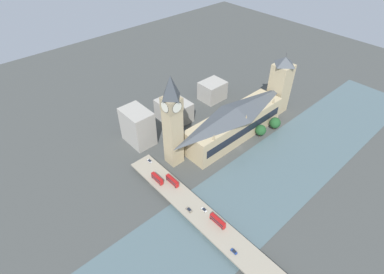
{
  "coord_description": "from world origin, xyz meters",
  "views": [
    {
      "loc": [
        -110.54,
        153.74,
        165.77
      ],
      "look_at": [
        19.04,
        36.8,
        21.06
      ],
      "focal_mm": 28.0,
      "sensor_mm": 36.0,
      "label": 1
    }
  ],
  "objects_px": {
    "car_northbound_mid": "(204,210)",
    "car_northbound_tail": "(189,210)",
    "double_decker_bus_rear": "(218,221)",
    "parliament_hall": "(235,122)",
    "double_decker_bus_lead": "(172,181)",
    "car_northbound_lead": "(234,252)",
    "victoria_tower": "(280,85)",
    "clock_tower": "(172,120)",
    "car_southbound_mid": "(150,161)",
    "double_decker_bus_mid": "(157,178)",
    "road_bridge": "(210,224)"
  },
  "relations": [
    {
      "from": "car_northbound_mid",
      "to": "car_northbound_tail",
      "type": "distance_m",
      "value": 9.81
    },
    {
      "from": "double_decker_bus_rear",
      "to": "car_northbound_tail",
      "type": "relative_size",
      "value": 2.48
    },
    {
      "from": "parliament_hall",
      "to": "car_northbound_tail",
      "type": "relative_size",
      "value": 20.15
    },
    {
      "from": "double_decker_bus_lead",
      "to": "car_northbound_lead",
      "type": "distance_m",
      "value": 64.93
    },
    {
      "from": "victoria_tower",
      "to": "double_decker_bus_rear",
      "type": "height_order",
      "value": "victoria_tower"
    },
    {
      "from": "victoria_tower",
      "to": "double_decker_bus_lead",
      "type": "relative_size",
      "value": 5.02
    },
    {
      "from": "car_northbound_mid",
      "to": "car_northbound_tail",
      "type": "height_order",
      "value": "car_northbound_tail"
    },
    {
      "from": "clock_tower",
      "to": "parliament_hall",
      "type": "bearing_deg",
      "value": -100.52
    },
    {
      "from": "car_northbound_lead",
      "to": "car_southbound_mid",
      "type": "xyz_separation_m",
      "value": [
        93.34,
        -7.76,
        0.06
      ]
    },
    {
      "from": "clock_tower",
      "to": "double_decker_bus_mid",
      "type": "xyz_separation_m",
      "value": [
        -11.72,
        25.29,
        -32.86
      ]
    },
    {
      "from": "double_decker_bus_mid",
      "to": "clock_tower",
      "type": "bearing_deg",
      "value": -65.13
    },
    {
      "from": "victoria_tower",
      "to": "double_decker_bus_lead",
      "type": "height_order",
      "value": "victoria_tower"
    },
    {
      "from": "parliament_hall",
      "to": "clock_tower",
      "type": "height_order",
      "value": "clock_tower"
    },
    {
      "from": "parliament_hall",
      "to": "double_decker_bus_rear",
      "type": "xyz_separation_m",
      "value": [
        -54.53,
        76.4,
        -7.7
      ]
    },
    {
      "from": "parliament_hall",
      "to": "car_northbound_mid",
      "type": "bearing_deg",
      "value": 118.85
    },
    {
      "from": "parliament_hall",
      "to": "car_northbound_mid",
      "type": "height_order",
      "value": "parliament_hall"
    },
    {
      "from": "clock_tower",
      "to": "road_bridge",
      "type": "relative_size",
      "value": 0.48
    },
    {
      "from": "road_bridge",
      "to": "car_northbound_tail",
      "type": "relative_size",
      "value": 32.37
    },
    {
      "from": "car_northbound_lead",
      "to": "car_northbound_tail",
      "type": "bearing_deg",
      "value": -0.12
    },
    {
      "from": "double_decker_bus_mid",
      "to": "parliament_hall",
      "type": "bearing_deg",
      "value": -89.32
    },
    {
      "from": "clock_tower",
      "to": "double_decker_bus_lead",
      "type": "xyz_separation_m",
      "value": [
        -20.59,
        18.68,
        -32.88
      ]
    },
    {
      "from": "car_northbound_tail",
      "to": "car_northbound_mid",
      "type": "bearing_deg",
      "value": -131.99
    },
    {
      "from": "car_northbound_lead",
      "to": "car_northbound_tail",
      "type": "height_order",
      "value": "car_northbound_tail"
    },
    {
      "from": "parliament_hall",
      "to": "double_decker_bus_rear",
      "type": "distance_m",
      "value": 94.18
    },
    {
      "from": "victoria_tower",
      "to": "double_decker_bus_mid",
      "type": "bearing_deg",
      "value": 90.42
    },
    {
      "from": "road_bridge",
      "to": "double_decker_bus_mid",
      "type": "height_order",
      "value": "double_decker_bus_mid"
    },
    {
      "from": "parliament_hall",
      "to": "car_northbound_tail",
      "type": "bearing_deg",
      "value": 112.96
    },
    {
      "from": "clock_tower",
      "to": "double_decker_bus_rear",
      "type": "distance_m",
      "value": 75.47
    },
    {
      "from": "double_decker_bus_lead",
      "to": "car_northbound_tail",
      "type": "distance_m",
      "value": 26.33
    },
    {
      "from": "road_bridge",
      "to": "car_northbound_lead",
      "type": "distance_m",
      "value": 23.25
    },
    {
      "from": "clock_tower",
      "to": "car_northbound_mid",
      "type": "relative_size",
      "value": 17.02
    },
    {
      "from": "parliament_hall",
      "to": "double_decker_bus_rear",
      "type": "height_order",
      "value": "parliament_hall"
    },
    {
      "from": "parliament_hall",
      "to": "clock_tower",
      "type": "xyz_separation_m",
      "value": [
        10.73,
        57.75,
        25.3
      ]
    },
    {
      "from": "road_bridge",
      "to": "double_decker_bus_lead",
      "type": "bearing_deg",
      "value": -4.41
    },
    {
      "from": "double_decker_bus_lead",
      "to": "car_northbound_tail",
      "type": "xyz_separation_m",
      "value": [
        -25.37,
        6.73,
        -2.07
      ]
    },
    {
      "from": "double_decker_bus_lead",
      "to": "road_bridge",
      "type": "bearing_deg",
      "value": 175.59
    },
    {
      "from": "double_decker_bus_mid",
      "to": "car_southbound_mid",
      "type": "height_order",
      "value": "double_decker_bus_mid"
    },
    {
      "from": "car_northbound_lead",
      "to": "clock_tower",
      "type": "bearing_deg",
      "value": -16.67
    },
    {
      "from": "victoria_tower",
      "to": "road_bridge",
      "type": "relative_size",
      "value": 0.38
    },
    {
      "from": "parliament_hall",
      "to": "car_northbound_tail",
      "type": "height_order",
      "value": "parliament_hall"
    },
    {
      "from": "double_decker_bus_rear",
      "to": "car_northbound_tail",
      "type": "height_order",
      "value": "double_decker_bus_rear"
    },
    {
      "from": "double_decker_bus_lead",
      "to": "double_decker_bus_rear",
      "type": "xyz_separation_m",
      "value": [
        -44.68,
        -0.03,
        -0.12
      ]
    },
    {
      "from": "double_decker_bus_mid",
      "to": "double_decker_bus_rear",
      "type": "height_order",
      "value": "double_decker_bus_mid"
    },
    {
      "from": "parliament_hall",
      "to": "car_northbound_lead",
      "type": "distance_m",
      "value": 112.06
    },
    {
      "from": "parliament_hall",
      "to": "double_decker_bus_mid",
      "type": "xyz_separation_m",
      "value": [
        -0.99,
        83.04,
        -7.56
      ]
    },
    {
      "from": "parliament_hall",
      "to": "car_northbound_mid",
      "type": "relative_size",
      "value": 21.87
    },
    {
      "from": "car_northbound_lead",
      "to": "car_southbound_mid",
      "type": "relative_size",
      "value": 0.87
    },
    {
      "from": "car_northbound_lead",
      "to": "car_northbound_mid",
      "type": "xyz_separation_m",
      "value": [
        32.6,
        -7.37,
        0.03
      ]
    },
    {
      "from": "car_southbound_mid",
      "to": "car_northbound_mid",
      "type": "bearing_deg",
      "value": 179.64
    },
    {
      "from": "clock_tower",
      "to": "car_northbound_tail",
      "type": "xyz_separation_m",
      "value": [
        -45.96,
        25.41,
        -34.96
      ]
    }
  ]
}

